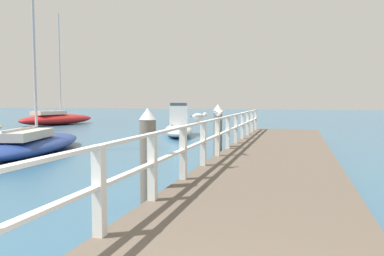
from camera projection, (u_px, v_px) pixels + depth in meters
pier_deck at (275, 163)px, 10.46m from camera, size 3.12×18.70×0.51m
pier_railing at (223, 130)px, 10.79m from camera, size 0.12×17.22×1.01m
dock_piling_near at (148, 162)px, 6.41m from camera, size 0.29×0.29×1.87m
dock_piling_far at (218, 133)px, 11.95m from camera, size 0.29×0.29×1.87m
seagull_foreground at (198, 116)px, 8.08m from camera, size 0.37×0.37×0.21m
seagull_background at (218, 113)px, 10.10m from camera, size 0.35×0.39×0.21m
boat_1 at (32, 143)px, 14.10m from camera, size 4.19×7.65×8.46m
boat_2 at (57, 119)px, 30.40m from camera, size 4.14×7.25×8.95m
boat_3 at (179, 125)px, 21.12m from camera, size 2.99×5.32×1.84m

